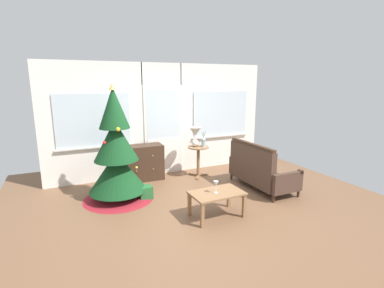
{
  "coord_description": "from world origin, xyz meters",
  "views": [
    {
      "loc": [
        -2.12,
        -4.19,
        2.15
      ],
      "look_at": [
        0.05,
        0.55,
        1.0
      ],
      "focal_mm": 26.8,
      "sensor_mm": 36.0,
      "label": 1
    }
  ],
  "objects": [
    {
      "name": "wine_glass",
      "position": [
        -0.0,
        -0.47,
        0.56
      ],
      "size": [
        0.08,
        0.08,
        0.2
      ],
      "color": "silver",
      "rests_on": "coffee_table"
    },
    {
      "name": "table_lamp",
      "position": [
        0.57,
        1.51,
        0.99
      ],
      "size": [
        0.28,
        0.28,
        0.44
      ],
      "color": "silver",
      "rests_on": "side_table"
    },
    {
      "name": "back_wall_with_door",
      "position": [
        0.0,
        2.08,
        1.28
      ],
      "size": [
        5.2,
        0.14,
        2.55
      ],
      "color": "white",
      "rests_on": "ground"
    },
    {
      "name": "flower_vase",
      "position": [
        0.73,
        1.41,
        0.82
      ],
      "size": [
        0.11,
        0.1,
        0.35
      ],
      "color": "#99ADBC",
      "rests_on": "side_table"
    },
    {
      "name": "coffee_table",
      "position": [
        0.03,
        -0.45,
        0.35
      ],
      "size": [
        0.85,
        0.54,
        0.41
      ],
      "color": "#8E6642",
      "rests_on": "ground"
    },
    {
      "name": "side_table",
      "position": [
        0.63,
        1.47,
        0.5
      ],
      "size": [
        0.5,
        0.48,
        0.7
      ],
      "color": "#8E6642",
      "rests_on": "ground"
    },
    {
      "name": "dresser_cabinet",
      "position": [
        -0.59,
        1.79,
        0.39
      ],
      "size": [
        0.91,
        0.46,
        0.78
      ],
      "color": "#3D281C",
      "rests_on": "ground"
    },
    {
      "name": "gift_box",
      "position": [
        -0.82,
        0.73,
        0.12
      ],
      "size": [
        0.24,
        0.21,
        0.24
      ],
      "primitive_type": "cube",
      "color": "#266633",
      "rests_on": "ground"
    },
    {
      "name": "christmas_tree",
      "position": [
        -1.28,
        0.93,
        0.8
      ],
      "size": [
        1.3,
        1.3,
        2.12
      ],
      "color": "#4C331E",
      "rests_on": "ground"
    },
    {
      "name": "settee_sofa",
      "position": [
        1.41,
        0.28,
        0.38
      ],
      "size": [
        0.73,
        1.51,
        0.96
      ],
      "color": "#3D281C",
      "rests_on": "ground"
    },
    {
      "name": "ground_plane",
      "position": [
        0.0,
        0.0,
        0.0
      ],
      "size": [
        6.76,
        6.76,
        0.0
      ],
      "primitive_type": "plane",
      "color": "brown"
    }
  ]
}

